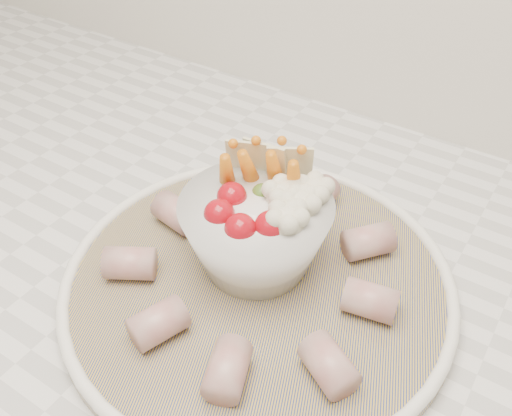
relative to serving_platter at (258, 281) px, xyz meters
The scene contains 3 objects.
serving_platter is the anchor object (origin of this frame).
veggie_bowl 0.05m from the serving_platter, 122.30° to the left, with size 0.14×0.14×0.12m.
cured_meat_rolls 0.02m from the serving_platter, 93.58° to the right, with size 0.27×0.28×0.03m.
Camera 1 is at (0.11, 1.08, 1.34)m, focal length 40.00 mm.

